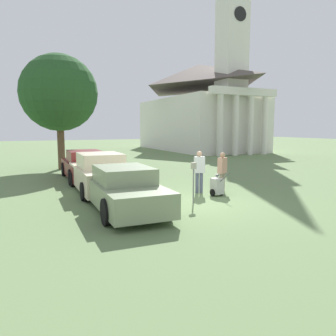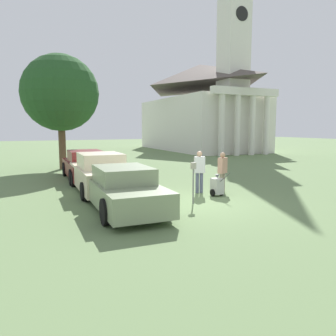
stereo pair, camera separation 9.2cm
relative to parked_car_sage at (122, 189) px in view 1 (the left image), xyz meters
name	(u,v)px [view 1 (the left image)]	position (x,y,z in m)	size (l,w,h in m)	color
ground_plane	(196,203)	(2.62, -0.18, -0.67)	(120.00, 120.00, 0.00)	#607A4C
parked_car_sage	(122,189)	(0.00, 0.00, 0.00)	(2.02, 5.08, 1.41)	gray
parked_car_cream	(100,174)	(0.00, 3.25, 0.07)	(2.05, 4.87, 1.60)	beige
parked_car_maroon	(84,166)	(0.00, 6.73, 0.02)	(1.98, 5.08, 1.48)	maroon
parking_meter	(194,175)	(2.47, -0.25, 0.33)	(0.18, 0.09, 1.44)	slate
person_worker	(199,169)	(3.60, 1.32, 0.30)	(0.47, 0.34, 1.70)	#515670
person_supervisor	(222,170)	(4.50, 1.02, 0.26)	(0.47, 0.39, 1.64)	gray
equipment_cart	(217,186)	(3.94, 0.52, -0.28)	(0.49, 1.00, 1.00)	#B2B2AD
church	(200,103)	(16.35, 23.51, 4.71)	(8.75, 17.36, 21.57)	silver
shade_tree	(59,93)	(-0.56, 11.60, 4.08)	(4.73, 4.73, 7.13)	brown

